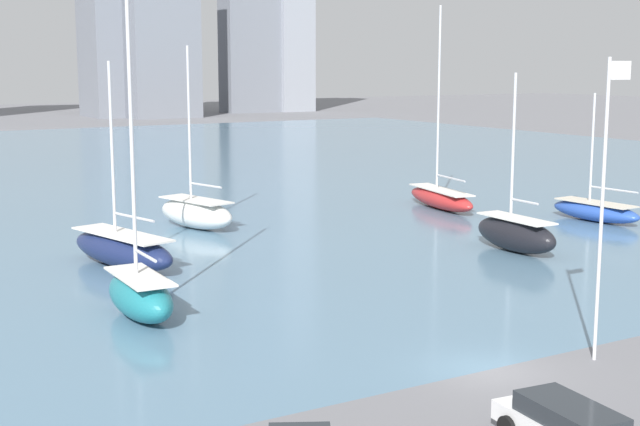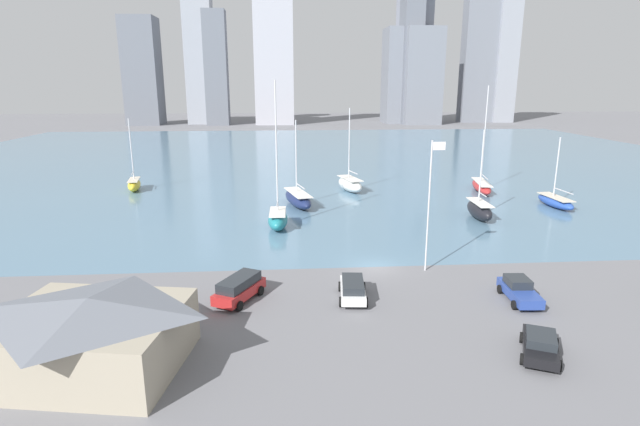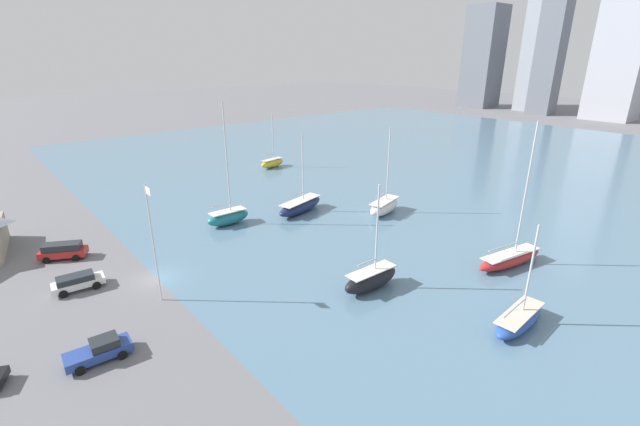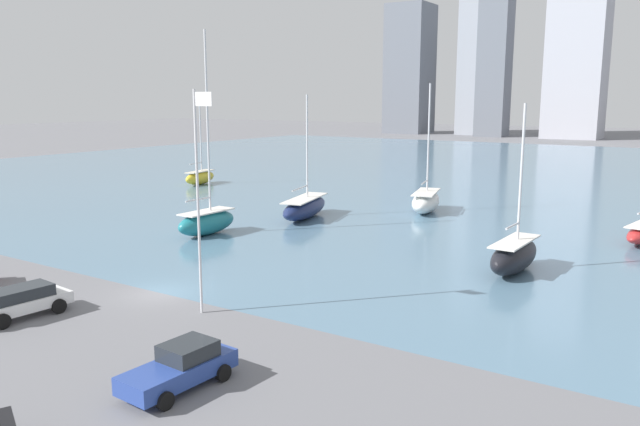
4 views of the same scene
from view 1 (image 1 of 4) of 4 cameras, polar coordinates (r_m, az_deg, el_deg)
The scene contains 10 objects.
ground_plane at distance 34.98m, azimuth 10.68°, elevation -9.85°, with size 500.00×500.00×0.00m, color slate.
harbor_water at distance 97.84m, azimuth -17.44°, elevation 2.28°, with size 180.00×140.00×0.00m.
flag_pole at distance 35.76m, azimuth 17.69°, elevation 0.82°, with size 1.24×0.14×11.77m.
sailboat_navy at distance 52.37m, azimuth -12.54°, elevation -2.25°, with size 4.74×9.63×11.70m.
sailboat_white at distance 63.83m, azimuth -7.94°, elevation 0.04°, with size 4.32×7.83×12.81m.
sailboat_black at distance 56.61m, azimuth 12.41°, elevation -1.27°, with size 2.37×6.91×11.01m.
sailboat_teal at distance 41.62m, azimuth -11.45°, elevation -5.05°, with size 2.38×6.24×16.81m.
sailboat_red at distance 72.65m, azimuth 7.73°, elevation 1.01°, with size 3.91×10.02×16.14m.
sailboat_blue at distance 69.27m, azimuth 17.21°, elevation 0.16°, with size 2.72×7.80×9.45m.
parked_wagon_white at distance 28.10m, azimuth 15.52°, elevation -12.99°, with size 2.52×4.94×1.62m.
Camera 1 is at (-22.02, -24.64, 11.45)m, focal length 50.00 mm.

